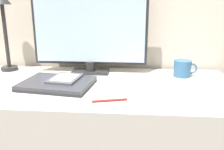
% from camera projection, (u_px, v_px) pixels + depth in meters
% --- Properties ---
extents(monitor, '(0.60, 0.11, 0.47)m').
position_uv_depth(monitor, '(90.00, 27.00, 1.29)').
color(monitor, '#262626').
rests_on(monitor, desk).
extents(keyboard, '(0.33, 0.11, 0.01)m').
position_uv_depth(keyboard, '(169.00, 88.00, 1.09)').
color(keyboard, silver).
rests_on(keyboard, desk).
extents(laptop, '(0.34, 0.27, 0.03)m').
position_uv_depth(laptop, '(57.00, 84.00, 1.13)').
color(laptop, '#232328').
rests_on(laptop, desk).
extents(ereader, '(0.15, 0.18, 0.01)m').
position_uv_depth(ereader, '(65.00, 78.00, 1.15)').
color(ereader, '#4C4C51').
rests_on(ereader, laptop).
extents(desk_lamp, '(0.10, 0.10, 0.42)m').
position_uv_depth(desk_lamp, '(3.00, 17.00, 1.33)').
color(desk_lamp, '#282828').
rests_on(desk_lamp, desk).
extents(coffee_mug, '(0.12, 0.09, 0.08)m').
position_uv_depth(coffee_mug, '(183.00, 68.00, 1.28)').
color(coffee_mug, '#336089').
rests_on(coffee_mug, desk).
extents(pen, '(0.14, 0.04, 0.01)m').
position_uv_depth(pen, '(110.00, 100.00, 0.96)').
color(pen, maroon).
rests_on(pen, desk).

